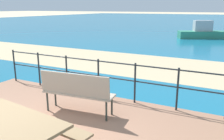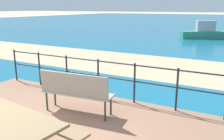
{
  "view_description": "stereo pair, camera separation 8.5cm",
  "coord_description": "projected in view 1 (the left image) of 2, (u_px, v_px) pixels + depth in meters",
  "views": [
    {
      "loc": [
        2.88,
        -2.53,
        2.26
      ],
      "look_at": [
        0.13,
        2.97,
        0.64
      ],
      "focal_mm": 38.32,
      "sensor_mm": 36.0,
      "label": 1
    },
    {
      "loc": [
        2.96,
        -2.49,
        2.26
      ],
      "look_at": [
        0.13,
        2.97,
        0.64
      ],
      "focal_mm": 38.32,
      "sensor_mm": 36.0,
      "label": 2
    }
  ],
  "objects": [
    {
      "name": "beach_strip",
      "position": [
        148.0,
        65.0,
        9.61
      ],
      "size": [
        54.02,
        4.24,
        0.01
      ],
      "primitive_type": "cube",
      "rotation": [
        0.0,
        0.0,
        -0.01
      ],
      "color": "tan",
      "rests_on": "ground"
    },
    {
      "name": "railing_fence",
      "position": [
        98.0,
        73.0,
        5.98
      ],
      "size": [
        5.94,
        0.04,
        0.96
      ],
      "color": "#1E2328",
      "rests_on": "patio_paving"
    },
    {
      "name": "picnic_table",
      "position": [
        11.0,
        133.0,
        3.14
      ],
      "size": [
        1.74,
        1.7,
        0.8
      ],
      "rotation": [
        0.0,
        0.0,
        -0.13
      ],
      "color": "#8C704C",
      "rests_on": "patio_paving"
    },
    {
      "name": "boat_far",
      "position": [
        207.0,
        33.0,
        17.83
      ],
      "size": [
        4.44,
        2.65,
        1.32
      ],
      "rotation": [
        0.0,
        0.0,
        0.44
      ],
      "color": "#338466",
      "rests_on": "sea_water"
    },
    {
      "name": "sea_water",
      "position": [
        214.0,
        22.0,
        38.6
      ],
      "size": [
        90.0,
        90.0,
        0.01
      ],
      "primitive_type": "cube",
      "color": "#196B8E",
      "rests_on": "ground"
    },
    {
      "name": "park_bench",
      "position": [
        76.0,
        90.0,
        4.94
      ],
      "size": [
        1.58,
        0.56,
        0.92
      ],
      "rotation": [
        0.0,
        0.0,
        3.24
      ],
      "color": "tan",
      "rests_on": "patio_paving"
    }
  ]
}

